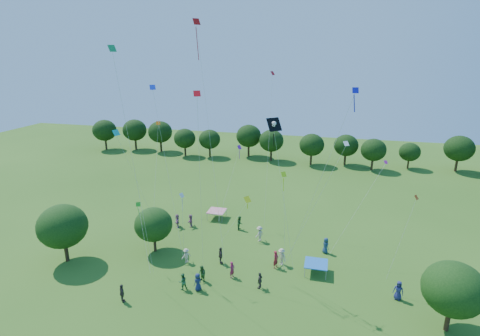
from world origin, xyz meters
The scene contains 40 objects.
near_tree_west centered at (-18.15, 12.40, 3.95)m, with size 4.94×4.94×6.18m.
near_tree_north centered at (-10.17, 16.46, 3.18)m, with size 4.05×4.05×5.00m.
near_tree_east centered at (17.43, 10.67, 3.73)m, with size 4.59×4.59×5.80m.
treeline centered at (-1.73, 55.43, 4.09)m, with size 88.01×8.77×6.77m.
tent_red_stripe centered at (-6.12, 26.13, 1.04)m, with size 2.20×2.20×1.10m.
tent_blue centered at (7.11, 16.30, 1.04)m, with size 2.20×2.20×1.10m.
crowd_person_0 centered at (-3.18, 10.89, 0.84)m, with size 0.83×0.45×1.69m, color #1A244D.
crowd_person_1 centered at (-0.68, 13.61, 0.84)m, with size 0.62×0.40×1.67m, color #981B45.
crowd_person_2 centered at (-4.58, 10.69, 0.80)m, with size 0.79×0.43×1.61m, color #2B6539.
crowd_person_3 centered at (-5.97, 15.06, 0.79)m, with size 1.03×0.46×1.58m, color beige.
crowd_person_4 centered at (2.24, 12.55, 0.81)m, with size 0.95×0.43×1.62m, color #463C38.
crowd_person_5 centered at (-10.13, 22.53, 0.85)m, with size 1.60×0.57×1.71m, color #9D5C82.
crowd_person_6 centered at (7.91, 20.48, 0.89)m, with size 0.88×0.47×1.78m, color navy.
crowd_person_7 centered at (-12.81, 21.97, 0.88)m, with size 0.66×0.42×1.76m, color maroon.
crowd_person_8 centered at (-3.25, 12.25, 0.82)m, with size 0.81×0.44×1.64m, color #265424.
crowd_person_9 centered at (0.48, 21.39, 0.92)m, with size 1.20×0.54×1.84m, color #B9A894.
crowd_person_10 centered at (-2.46, 15.71, 0.92)m, with size 1.08×0.49×1.84m, color #3B312F.
crowd_person_11 centered at (-8.56, 23.06, 0.81)m, with size 1.51×0.54×1.62m, color #9C5B7D.
crowd_person_12 centered at (14.32, 13.84, 0.89)m, with size 0.88×0.47×1.78m, color navy.
crowd_person_13 centered at (3.14, 16.31, 0.93)m, with size 0.70×0.45×1.86m, color maroon.
crowd_person_14 centered at (-2.42, 23.74, 0.88)m, with size 0.86×0.47×1.75m, color #214D24.
crowd_person_15 centered at (3.61, 17.01, 0.91)m, with size 1.18×0.53×1.81m, color #B7B093.
crowd_person_16 centered at (-8.98, 7.73, 0.85)m, with size 1.00×0.46×1.71m, color #3C3230.
pirate_kite centered at (2.95, 14.17, 14.76)m, with size 2.86×1.31×14.22m.
red_high_kite centered at (-4.26, 16.75, 18.96)m, with size 4.10×4.93×22.47m.
small_kite_0 centered at (0.49, 27.10, 14.09)m, with size 0.51×5.44×17.39m.
small_kite_1 centered at (14.70, 15.36, 7.46)m, with size 1.89×1.01×7.93m.
small_kite_2 centered at (3.98, 13.98, 8.95)m, with size 0.70×0.48×9.64m.
small_kite_3 centered at (-9.77, 13.19, 5.68)m, with size 2.66×3.24×5.56m.
small_kite_4 centered at (7.63, 10.33, 13.50)m, with size 4.93×5.46×17.34m.
small_kite_5 centered at (-3.35, 25.71, 8.38)m, with size 1.95×4.20×8.69m.
small_kite_6 centered at (-5.13, 12.70, 7.23)m, with size 0.82×1.56×7.39m.
small_kite_7 centered at (-13.23, 16.94, 11.18)m, with size 0.80×5.83×12.08m.
small_kite_8 centered at (-2.15, 9.56, 13.62)m, with size 1.33×3.16×16.88m.
small_kite_9 centered at (-14.67, 27.62, 9.56)m, with size 2.32×7.27×10.66m.
small_kite_10 centered at (-0.49, 18.39, 5.82)m, with size 3.18×0.97×5.21m.
small_kite_11 centered at (-8.12, 9.31, 16.08)m, with size 1.19×2.19×20.03m.
small_kite_12 centered at (-8.14, 15.40, 13.62)m, with size 3.29×2.10×16.61m.
small_kite_13 centered at (11.92, 20.80, 7.88)m, with size 5.12×4.06×9.11m.
small_kite_14 centered at (7.30, 11.72, 10.47)m, with size 5.02×3.46×13.33m.
Camera 1 is at (7.58, -16.72, 20.76)m, focal length 28.00 mm.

